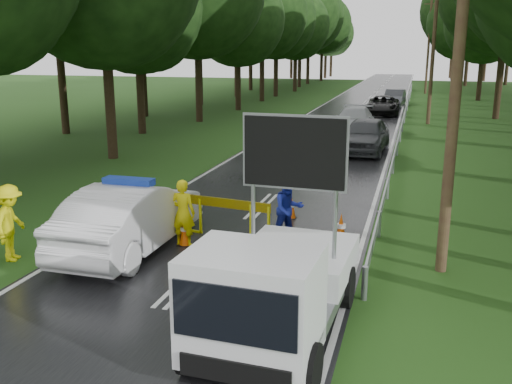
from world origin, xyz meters
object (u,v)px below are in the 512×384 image
(queue_car_second, at_px, (354,121))
(queue_car_third, at_px, (383,105))
(barrier, at_px, (225,208))
(civilian, at_px, (288,209))
(police_sedan, at_px, (131,217))
(officer, at_px, (183,213))
(work_truck, at_px, (274,287))
(queue_car_first, at_px, (365,135))
(queue_car_fourth, at_px, (395,98))

(queue_car_second, distance_m, queue_car_third, 10.19)
(barrier, height_order, queue_car_second, queue_car_second)
(barrier, xyz_separation_m, civilian, (1.64, 0.13, 0.06))
(queue_car_second, bearing_deg, barrier, -93.72)
(barrier, distance_m, queue_car_second, 19.60)
(police_sedan, xyz_separation_m, officer, (1.09, 0.64, 0.02))
(barrier, xyz_separation_m, officer, (-0.80, -0.87, 0.05))
(barrier, relative_size, officer, 1.49)
(officer, height_order, queue_car_third, officer)
(police_sedan, xyz_separation_m, work_truck, (4.43, -3.44, 0.16))
(queue_car_first, xyz_separation_m, queue_car_third, (-0.15, 16.14, -0.13))
(civilian, bearing_deg, barrier, 146.62)
(police_sedan, height_order, barrier, police_sedan)
(work_truck, bearing_deg, queue_car_second, 95.87)
(queue_car_first, bearing_deg, work_truck, -85.81)
(civilian, relative_size, queue_car_fourth, 0.40)
(work_truck, height_order, queue_car_third, work_truck)
(work_truck, xyz_separation_m, queue_car_second, (-1.36, 24.51, -0.25))
(work_truck, distance_m, barrier, 5.56)
(police_sedan, xyz_separation_m, queue_car_fourth, (4.64, 37.54, -0.12))
(police_sedan, distance_m, queue_car_first, 15.65)
(officer, bearing_deg, queue_car_second, -96.27)
(police_sedan, distance_m, queue_car_second, 21.29)
(police_sedan, relative_size, queue_car_fourth, 1.17)
(barrier, bearing_deg, police_sedan, -133.18)
(police_sedan, relative_size, queue_car_second, 0.98)
(queue_car_third, bearing_deg, civilian, -92.15)
(barrier, bearing_deg, officer, -124.44)
(queue_car_third, distance_m, queue_car_fourth, 6.35)
(police_sedan, distance_m, officer, 1.27)
(barrier, height_order, queue_car_fourth, queue_car_fourth)
(work_truck, distance_m, queue_car_fourth, 40.98)
(officer, relative_size, queue_car_fourth, 0.40)
(police_sedan, xyz_separation_m, queue_car_third, (4.09, 31.21, -0.14))
(officer, distance_m, queue_car_second, 20.52)
(civilian, bearing_deg, work_truck, -118.11)
(police_sedan, relative_size, queue_car_first, 1.04)
(barrier, xyz_separation_m, queue_car_fourth, (2.74, 36.03, -0.09))
(police_sedan, height_order, queue_car_second, police_sedan)
(civilian, height_order, queue_car_fourth, civilian)
(officer, xyz_separation_m, queue_car_third, (2.99, 30.57, -0.16))
(queue_car_second, xyz_separation_m, queue_car_third, (1.02, 10.14, -0.05))
(queue_car_first, xyz_separation_m, queue_car_fourth, (0.40, 22.47, -0.11))
(barrier, xyz_separation_m, queue_car_first, (2.34, 13.56, 0.03))
(queue_car_first, xyz_separation_m, queue_car_second, (-1.17, 6.00, -0.08))
(queue_car_second, height_order, queue_car_fourth, queue_car_second)
(queue_car_second, bearing_deg, officer, -95.81)
(queue_car_first, relative_size, queue_car_second, 0.94)
(queue_car_fourth, bearing_deg, work_truck, -86.22)
(work_truck, distance_m, queue_car_first, 18.51)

